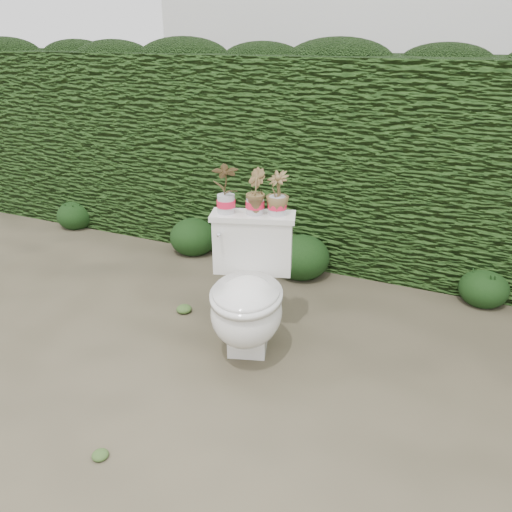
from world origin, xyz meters
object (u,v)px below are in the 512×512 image
at_px(potted_plant_left, 226,189).
at_px(potted_plant_center, 255,193).
at_px(potted_plant_right, 277,195).
at_px(toilet, 248,296).

bearing_deg(potted_plant_left, potted_plant_center, 173.92).
bearing_deg(potted_plant_right, potted_plant_center, -143.17).
bearing_deg(potted_plant_left, toilet, 117.58).
distance_m(toilet, potted_plant_center, 0.60).
xyz_separation_m(toilet, potted_plant_right, (0.06, 0.27, 0.54)).
xyz_separation_m(potted_plant_center, potted_plant_right, (0.12, 0.04, -0.00)).
relative_size(potted_plant_center, potted_plant_right, 1.04).
height_order(toilet, potted_plant_center, potted_plant_center).
xyz_separation_m(toilet, potted_plant_left, (-0.22, 0.18, 0.57)).
xyz_separation_m(potted_plant_left, potted_plant_right, (0.29, 0.09, -0.03)).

